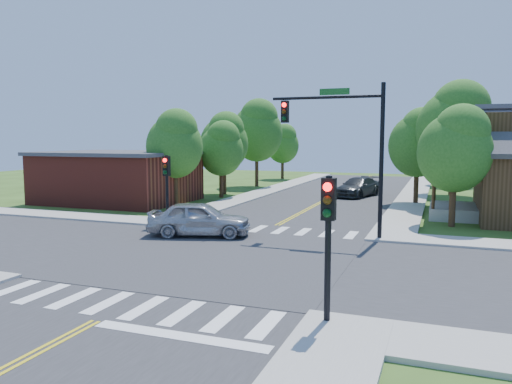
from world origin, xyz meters
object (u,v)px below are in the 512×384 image
at_px(signal_pole_nw, 167,177).
at_px(signal_mast_ne, 345,135).
at_px(signal_pole_se, 328,222).
at_px(car_dgrey, 358,188).
at_px(car_silver, 199,219).

bearing_deg(signal_pole_nw, signal_mast_ne, 0.07).
bearing_deg(signal_mast_ne, signal_pole_nw, -179.93).
bearing_deg(signal_pole_se, car_dgrey, 97.46).
height_order(car_silver, car_dgrey, car_silver).
height_order(signal_mast_ne, signal_pole_nw, signal_mast_ne).
bearing_deg(car_dgrey, signal_pole_nw, -97.73).
height_order(signal_mast_ne, car_silver, signal_mast_ne).
height_order(signal_pole_se, signal_pole_nw, same).
xyz_separation_m(signal_pole_se, car_silver, (-8.21, 9.12, -1.83)).
bearing_deg(signal_pole_se, signal_pole_nw, 135.00).
bearing_deg(signal_mast_ne, car_silver, -162.24).
xyz_separation_m(signal_pole_se, car_dgrey, (-3.67, 28.00, -1.90)).
relative_size(signal_pole_nw, car_dgrey, 0.68).
bearing_deg(car_silver, signal_pole_nw, 39.25).
xyz_separation_m(signal_pole_nw, car_dgrey, (7.53, 16.80, -1.90)).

